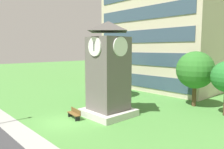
{
  "coord_description": "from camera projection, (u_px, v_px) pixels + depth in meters",
  "views": [
    {
      "loc": [
        15.99,
        -9.17,
        6.24
      ],
      "look_at": [
        0.58,
        5.1,
        3.74
      ],
      "focal_mm": 34.87,
      "sensor_mm": 36.0,
      "label": 1
    }
  ],
  "objects": [
    {
      "name": "ground_plane",
      "position": [
        64.0,
        122.0,
        18.57
      ],
      "size": [
        160.0,
        160.0,
        0.0
      ],
      "primitive_type": "plane",
      "color": "#4C893D"
    },
    {
      "name": "kerb_strip",
      "position": [
        22.0,
        133.0,
        16.18
      ],
      "size": [
        120.0,
        1.6,
        0.01
      ],
      "primitive_type": "cube",
      "color": "#9E9E99",
      "rests_on": "ground"
    },
    {
      "name": "clock_tower",
      "position": [
        108.0,
        75.0,
        20.03
      ],
      "size": [
        4.1,
        4.1,
        8.7
      ],
      "color": "#605B56",
      "rests_on": "ground"
    },
    {
      "name": "park_bench",
      "position": [
        74.0,
        114.0,
        19.47
      ],
      "size": [
        1.84,
        0.7,
        0.88
      ],
      "color": "brown",
      "rests_on": "ground"
    },
    {
      "name": "tree_near_tower",
      "position": [
        109.0,
        69.0,
        28.21
      ],
      "size": [
        4.66,
        4.66,
        5.99
      ],
      "color": "#513823",
      "rests_on": "ground"
    },
    {
      "name": "tree_by_building",
      "position": [
        195.0,
        70.0,
        23.34
      ],
      "size": [
        4.02,
        4.02,
        5.99
      ],
      "color": "#513823",
      "rests_on": "ground"
    }
  ]
}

